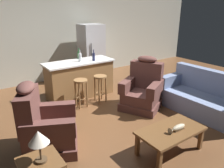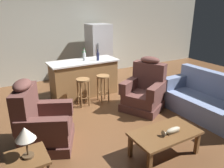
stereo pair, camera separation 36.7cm
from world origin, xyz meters
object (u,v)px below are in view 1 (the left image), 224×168
fish_figurine (177,128)px  bottle_tall_green (80,57)px  table_lamp (39,139)px  bar_stool_right (100,84)px  end_table (41,168)px  refrigerator (91,52)px  bottle_wine_dark (94,57)px  recliner_near_island (143,90)px  bottle_short_amber (79,55)px  recliner_near_lamp (45,127)px  coffee_table (171,132)px  couch (204,98)px  bar_stool_left (81,88)px  kitchen_island (80,79)px

fish_figurine → bottle_tall_green: (-0.13, 3.05, 0.60)m
table_lamp → bar_stool_right: 3.05m
end_table → bar_stool_right: size_ratio=0.82×
refrigerator → bottle_wine_dark: bearing=-117.3°
recliner_near_island → bottle_short_amber: size_ratio=4.29×
recliner_near_lamp → table_lamp: bearing=-84.8°
recliner_near_island → bottle_tall_green: bearing=-86.7°
coffee_table → table_lamp: 2.07m
table_lamp → bottle_short_amber: 3.65m
table_lamp → bottle_short_amber: (2.04, 3.03, 0.19)m
end_table → bottle_tall_green: (1.93, 2.72, 0.60)m
end_table → bottle_tall_green: 3.39m
recliner_near_lamp → recliner_near_island: bearing=32.7°
recliner_near_lamp → end_table: bearing=-85.8°
couch → bar_stool_left: bearing=-42.2°
bar_stool_right → recliner_near_island: bearing=-51.7°
fish_figurine → table_lamp: size_ratio=0.83×
couch → table_lamp: (-3.74, -0.30, 0.53)m
bottle_tall_green → bottle_short_amber: bearing=68.4°
table_lamp → bottle_wine_dark: bottle_wine_dark is taller
couch → bottle_short_amber: size_ratio=6.87×
recliner_near_lamp → bottle_wine_dark: bearing=66.1°
end_table → table_lamp: (0.02, -0.01, 0.41)m
recliner_near_island → bottle_wine_dark: (-0.56, 1.30, 0.64)m
recliner_near_island → end_table: 3.10m
recliner_near_lamp → kitchen_island: 2.35m
table_lamp → bottle_tall_green: 3.34m
recliner_near_island → table_lamp: size_ratio=2.93×
fish_figurine → refrigerator: bearing=78.2°
couch → bottle_tall_green: (-1.82, 2.43, 0.72)m
couch → fish_figurine: bearing=18.8°
recliner_near_lamp → end_table: size_ratio=2.14×
fish_figurine → kitchen_island: 3.09m
table_lamp → bar_stool_left: table_lamp is taller
coffee_table → refrigerator: refrigerator is taller
end_table → table_lamp: 0.41m
bottle_wine_dark → couch: bearing=-57.0°
table_lamp → bottle_wine_dark: 3.44m
bar_stool_left → table_lamp: bearing=-126.9°
end_table → refrigerator: (2.96, 3.96, 0.42)m
end_table → bottle_short_amber: size_ratio=2.00×
recliner_near_lamp → bottle_wine_dark: (1.88, 1.62, 0.64)m
bar_stool_right → bottle_tall_green: 0.87m
couch → bar_stool_right: couch is taller
refrigerator → bottle_short_amber: bearing=-134.1°
couch → refrigerator: size_ratio=1.09×
end_table → bar_stool_left: bar_stool_left is taller
recliner_near_island → refrigerator: 2.71m
table_lamp → kitchen_island: (1.90, 2.77, -0.39)m
end_table → bottle_short_amber: 3.70m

